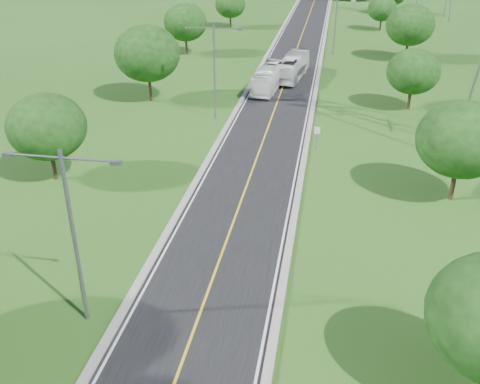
# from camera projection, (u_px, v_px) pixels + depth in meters

# --- Properties ---
(ground) EXTENTS (260.00, 260.00, 0.00)m
(ground) POSITION_uv_depth(u_px,v_px,m) (284.00, 84.00, 70.38)
(ground) COLOR #254B15
(ground) RESTS_ON ground
(road) EXTENTS (8.00, 150.00, 0.06)m
(road) POSITION_uv_depth(u_px,v_px,m) (288.00, 72.00, 75.61)
(road) COLOR black
(road) RESTS_ON ground
(curb_left) EXTENTS (0.50, 150.00, 0.22)m
(curb_left) POSITION_uv_depth(u_px,v_px,m) (259.00, 70.00, 76.23)
(curb_left) COLOR gray
(curb_left) RESTS_ON ground
(curb_right) EXTENTS (0.50, 150.00, 0.22)m
(curb_right) POSITION_uv_depth(u_px,v_px,m) (319.00, 73.00, 74.92)
(curb_right) COLOR gray
(curb_right) RESTS_ON ground
(speed_limit_sign) EXTENTS (0.55, 0.09, 2.40)m
(speed_limit_sign) POSITION_uv_depth(u_px,v_px,m) (317.00, 134.00, 49.58)
(speed_limit_sign) COLOR slate
(speed_limit_sign) RESTS_ON ground
(streetlight_near_left) EXTENTS (5.90, 0.25, 10.00)m
(streetlight_near_left) POSITION_uv_depth(u_px,v_px,m) (72.00, 225.00, 26.56)
(streetlight_near_left) COLOR slate
(streetlight_near_left) RESTS_ON ground
(streetlight_mid_left) EXTENTS (5.90, 0.25, 10.00)m
(streetlight_mid_left) POSITION_uv_depth(u_px,v_px,m) (214.00, 64.00, 55.44)
(streetlight_mid_left) COLOR slate
(streetlight_mid_left) RESTS_ON ground
(streetlight_far_right) EXTENTS (5.90, 0.25, 10.00)m
(streetlight_far_right) POSITION_uv_depth(u_px,v_px,m) (336.00, 16.00, 82.48)
(streetlight_far_right) COLOR slate
(streetlight_far_right) RESTS_ON ground
(tree_lb) EXTENTS (6.30, 6.30, 7.33)m
(tree_lb) POSITION_uv_depth(u_px,v_px,m) (47.00, 127.00, 42.69)
(tree_lb) COLOR black
(tree_lb) RESTS_ON ground
(tree_lc) EXTENTS (7.56, 7.56, 8.79)m
(tree_lc) POSITION_uv_depth(u_px,v_px,m) (147.00, 54.00, 61.37)
(tree_lc) COLOR black
(tree_lc) RESTS_ON ground
(tree_ld) EXTENTS (6.72, 6.72, 7.82)m
(tree_ld) POSITION_uv_depth(u_px,v_px,m) (185.00, 22.00, 82.96)
(tree_ld) COLOR black
(tree_ld) RESTS_ON ground
(tree_le) EXTENTS (5.88, 5.88, 6.84)m
(tree_le) POSITION_uv_depth(u_px,v_px,m) (230.00, 5.00, 103.86)
(tree_le) COLOR black
(tree_le) RESTS_ON ground
(tree_rb) EXTENTS (6.72, 6.72, 7.82)m
(tree_rb) POSITION_uv_depth(u_px,v_px,m) (462.00, 140.00, 39.40)
(tree_rb) COLOR black
(tree_rb) RESTS_ON ground
(tree_rc) EXTENTS (5.88, 5.88, 6.84)m
(tree_rc) POSITION_uv_depth(u_px,v_px,m) (413.00, 72.00, 59.09)
(tree_rc) COLOR black
(tree_rc) RESTS_ON ground
(tree_rd) EXTENTS (7.14, 7.14, 8.30)m
(tree_rd) POSITION_uv_depth(u_px,v_px,m) (410.00, 25.00, 79.35)
(tree_rd) COLOR black
(tree_rd) RESTS_ON ground
(tree_re) EXTENTS (5.46, 5.46, 6.35)m
(tree_re) POSITION_uv_depth(u_px,v_px,m) (382.00, 9.00, 101.31)
(tree_re) COLOR black
(tree_re) RESTS_ON ground
(bus_outbound) EXTENTS (3.88, 11.27, 3.07)m
(bus_outbound) POSITION_uv_depth(u_px,v_px,m) (293.00, 67.00, 71.83)
(bus_outbound) COLOR silver
(bus_outbound) RESTS_ON road
(bus_inbound) EXTENTS (3.34, 10.69, 2.93)m
(bus_inbound) POSITION_uv_depth(u_px,v_px,m) (269.00, 78.00, 67.24)
(bus_inbound) COLOR white
(bus_inbound) RESTS_ON road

